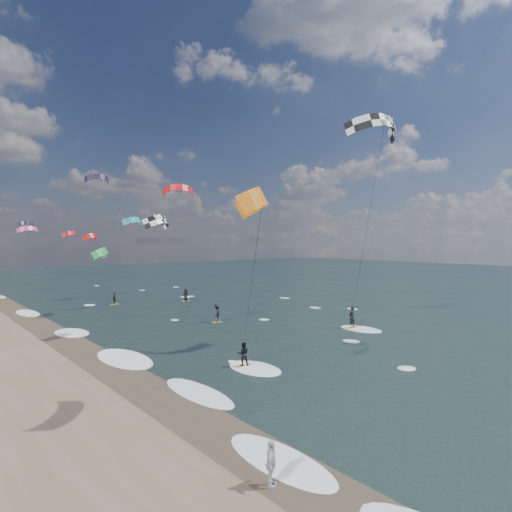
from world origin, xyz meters
TOP-DOWN VIEW (x-y plane):
  - ground at (0.00, 0.00)m, footprint 260.00×260.00m
  - wet_sand_strip at (-12.00, 10.00)m, footprint 3.00×240.00m
  - kitesurfer_near_a at (6.83, 6.22)m, footprint 8.11×8.70m
  - kitesurfer_near_b at (-7.52, 4.04)m, footprint 6.74×9.11m
  - far_kitesurfers at (3.17, 28.65)m, footprint 9.80×19.35m
  - bg_kite_field at (-0.03, 50.88)m, footprint 12.54×70.94m
  - shoreline_surf at (-10.80, 14.75)m, footprint 2.40×79.40m
  - beach_walker at (-12.97, -3.08)m, footprint 0.92×0.93m

SIDE VIEW (x-z plane):
  - ground at x=0.00m, z-range 0.00..0.00m
  - shoreline_surf at x=-10.80m, z-range -0.06..0.06m
  - wet_sand_strip at x=-12.00m, z-range 0.00..0.01m
  - beach_walker at x=-12.97m, z-range 0.00..1.57m
  - far_kitesurfers at x=3.17m, z-range -0.04..1.81m
  - kitesurfer_near_b at x=-7.52m, z-range 1.24..12.81m
  - bg_kite_field at x=-0.03m, z-range 5.73..17.21m
  - kitesurfer_near_a at x=6.83m, z-range 5.23..23.43m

